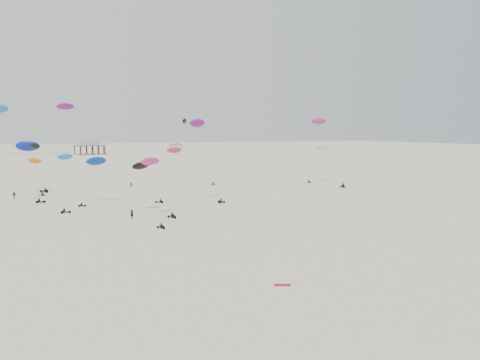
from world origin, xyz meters
name	(u,v)px	position (x,y,z in m)	size (l,w,h in m)	color
ground_plane	(141,171)	(0.00, 200.00, 0.00)	(900.00, 900.00, 0.00)	beige
pavilion_main	(90,148)	(-10.00, 350.00, 4.22)	(21.00, 13.00, 9.80)	brown
pavilion_small	(176,147)	(60.00, 380.00, 3.49)	(9.00, 7.00, 8.00)	brown
pier_fence	(8,155)	(-62.00, 350.00, 0.77)	(80.20, 0.20, 1.50)	black
rig_0	(152,174)	(-16.26, 92.76, 8.36)	(4.26, 17.08, 17.54)	black
rig_2	(37,169)	(-38.20, 146.59, 5.91)	(5.68, 13.68, 13.35)	black
rig_4	(94,166)	(-25.11, 116.19, 8.38)	(7.50, 9.09, 11.62)	black
rig_5	(190,133)	(7.70, 150.89, 15.79)	(7.60, 17.41, 23.93)	black
rig_6	(148,178)	(-15.91, 98.97, 7.04)	(7.18, 15.31, 14.90)	black
rig_7	(65,136)	(-31.28, 112.53, 15.49)	(4.23, 15.50, 24.72)	black
rig_8	(203,141)	(-0.53, 110.80, 14.27)	(6.22, 11.55, 20.02)	black
rig_9	(170,164)	(-7.27, 116.44, 8.38)	(9.00, 11.87, 15.63)	black
rig_10	(37,171)	(-37.70, 126.62, 6.91)	(3.83, 15.49, 17.31)	black
rig_11	(60,165)	(-32.25, 151.57, 6.58)	(9.43, 16.51, 17.30)	black
rig_12	(322,129)	(44.59, 130.50, 17.11)	(5.08, 15.64, 22.50)	black
rig_14	(29,149)	(-39.89, 139.35, 11.75)	(7.38, 10.39, 14.85)	black
rig_15	(319,154)	(47.17, 136.05, 9.06)	(10.52, 6.54, 13.11)	black
spectator_0	(132,219)	(-20.43, 92.31, 0.00)	(0.77, 0.53, 2.12)	black
spectator_1	(343,189)	(43.40, 116.52, 0.00)	(1.05, 0.61, 2.14)	black
spectator_2	(14,199)	(-43.22, 129.54, 0.00)	(1.24, 0.67, 2.09)	black
spectator_3	(131,187)	(-12.95, 142.00, 0.00)	(0.72, 0.49, 1.98)	black
grounded_kite_b	(283,285)	(-11.37, 47.13, 0.00)	(1.80, 0.70, 0.07)	#B70B19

